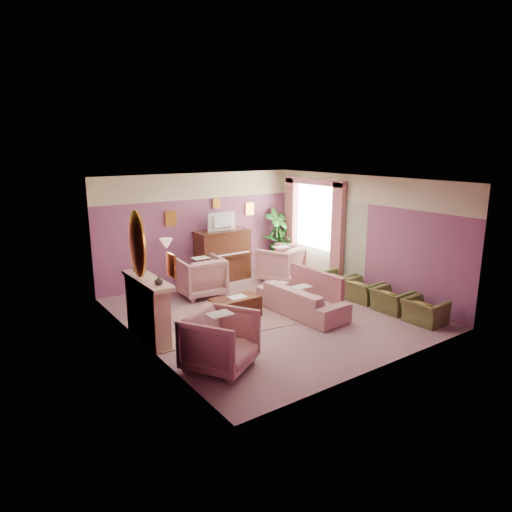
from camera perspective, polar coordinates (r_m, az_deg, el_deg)
floor at (r=9.79m, az=1.51°, el=-7.12°), size 5.50×6.00×0.01m
ceiling at (r=9.18m, az=1.62°, el=9.46°), size 5.50×6.00×0.01m
wall_back at (r=11.88m, az=-7.11°, el=3.51°), size 5.50×0.02×2.80m
wall_front at (r=7.28m, az=15.80°, el=-3.40°), size 5.50×0.02×2.80m
wall_left at (r=8.10m, az=-14.27°, el=-1.59°), size 0.02×6.00×2.80m
wall_right at (r=11.21m, az=12.94°, el=2.66°), size 0.02×6.00×2.80m
picture_rail_band at (r=11.73m, az=-7.24°, el=8.67°), size 5.50×0.01×0.65m
stripe_panel at (r=12.15m, az=8.28°, el=2.14°), size 0.01×3.00×2.15m
fireplace_surround at (r=8.58m, az=-13.42°, el=-6.63°), size 0.30×1.40×1.10m
fireplace_inset at (r=8.67m, az=-12.75°, el=-7.44°), size 0.18×0.72×0.68m
fire_ember at (r=8.75m, az=-12.44°, el=-8.49°), size 0.06×0.54×0.10m
mantel_shelf at (r=8.42m, az=-13.44°, el=-2.95°), size 0.40×1.55×0.07m
hearth at (r=8.85m, az=-12.01°, el=-9.67°), size 0.55×1.50×0.02m
mirror_frame at (r=8.21m, az=-14.61°, el=1.46°), size 0.04×0.72×1.20m
mirror_glass at (r=8.21m, az=-14.45°, el=1.48°), size 0.01×0.60×1.06m
sconce_shade at (r=7.24m, az=-11.15°, el=1.52°), size 0.20×0.20×0.16m
piano at (r=12.00m, az=-4.17°, el=0.02°), size 1.40×0.60×1.30m
piano_keyshelf at (r=11.69m, az=-3.30°, el=0.02°), size 1.30×0.12×0.06m
piano_keys at (r=11.68m, az=-3.30°, el=0.21°), size 1.20×0.08×0.02m
piano_top at (r=11.86m, az=-4.23°, el=3.12°), size 1.45×0.65×0.04m
television at (r=11.77m, az=-4.13°, el=4.47°), size 0.80×0.12×0.48m
print_back_left at (r=11.44m, az=-10.60°, el=4.62°), size 0.30×0.03×0.38m
print_back_right at (r=12.58m, az=-0.80°, el=5.92°), size 0.26×0.03×0.34m
print_back_mid at (r=12.00m, az=-4.98°, el=6.56°), size 0.22×0.03×0.26m
print_left_wall at (r=6.96m, az=-10.55°, el=-1.15°), size 0.03×0.28×0.36m
window_blind at (r=12.20m, az=7.45°, el=5.19°), size 0.03×1.40×1.80m
curtain_left at (r=11.56m, az=10.17°, el=2.61°), size 0.16×0.34×2.60m
curtain_right at (r=12.90m, az=4.38°, el=3.92°), size 0.16×0.34×2.60m
pelmet at (r=12.05m, az=7.30°, el=9.21°), size 0.16×2.20×0.16m
mantel_plant at (r=8.87m, az=-14.77°, el=-1.03°), size 0.16×0.16×0.28m
mantel_vase at (r=7.94m, az=-12.07°, el=-3.04°), size 0.16×0.16×0.16m
area_rug at (r=9.58m, az=-2.50°, el=-7.56°), size 2.78×2.22×0.01m
coffee_table at (r=9.43m, az=-2.58°, el=-6.50°), size 1.00×0.50×0.45m
table_paper at (r=9.37m, az=-2.34°, el=-5.12°), size 0.35×0.28×0.01m
sofa at (r=9.66m, az=5.74°, el=-4.82°), size 0.69×2.08×0.84m
sofa_throw at (r=9.86m, az=7.53°, el=-3.39°), size 0.10×1.57×0.58m
floral_armchair_left at (r=10.82m, az=-6.91°, el=-2.30°), size 0.99×0.99×1.03m
floral_armchair_right at (r=11.89m, az=3.15°, el=-0.77°), size 0.99×0.99×1.03m
floral_armchair_front at (r=7.33m, az=-4.49°, el=-10.18°), size 0.99×0.99×1.03m
olive_chair_a at (r=9.74m, az=20.37°, el=-6.07°), size 0.53×0.76×0.66m
olive_chair_b at (r=10.19m, az=16.60°, el=-4.90°), size 0.53×0.76×0.66m
olive_chair_c at (r=10.68m, az=13.17°, el=-3.82°), size 0.53×0.76×0.66m
olive_chair_d at (r=11.22m, az=10.06°, el=-2.83°), size 0.53×0.76×0.66m
side_table at (r=12.97m, az=3.44°, el=-0.30°), size 0.52×0.52×0.70m
side_plant_big at (r=12.86m, az=3.48°, el=1.95°), size 0.30×0.30×0.34m
side_plant_small at (r=12.86m, az=4.17°, el=1.81°), size 0.16×0.16×0.28m
palm_pot at (r=13.05m, az=2.60°, el=-1.02°), size 0.34×0.34×0.34m
palm_plant at (r=12.85m, az=2.64°, el=2.82°), size 0.76×0.76×1.44m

